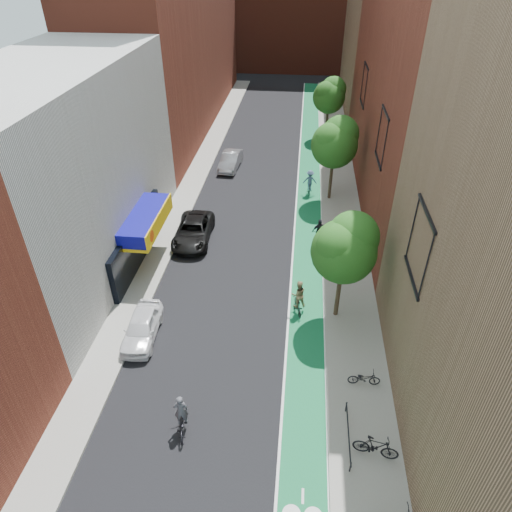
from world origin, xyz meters
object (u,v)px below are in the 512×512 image
(parked_car_silver, at_px, (231,161))
(cyclist_lane_mid, at_px, (319,237))
(cyclist_lead, at_px, (182,419))
(cyclist_lane_far, at_px, (310,183))
(cyclist_lane_near, at_px, (298,299))
(parked_car_white, at_px, (142,327))
(parked_car_black, at_px, (193,231))

(parked_car_silver, distance_m, cyclist_lane_mid, 14.59)
(cyclist_lead, xyz_separation_m, cyclist_lane_far, (5.21, 22.76, 0.29))
(cyclist_lead, xyz_separation_m, cyclist_lane_near, (4.68, 8.11, 0.24))
(cyclist_lane_near, height_order, cyclist_lane_far, same)
(cyclist_lead, relative_size, cyclist_lane_far, 0.97)
(cyclist_lane_far, bearing_deg, parked_car_silver, -31.10)
(cyclist_lane_mid, bearing_deg, parked_car_white, 31.57)
(parked_car_white, bearing_deg, cyclist_lane_far, 60.86)
(parked_car_white, relative_size, parked_car_silver, 0.91)
(parked_car_black, bearing_deg, cyclist_lead, -81.46)
(parked_car_silver, distance_m, cyclist_lane_near, 20.24)
(cyclist_lane_near, relative_size, cyclist_lane_mid, 1.00)
(cyclist_lane_near, bearing_deg, parked_car_silver, -84.82)
(cyclist_lane_mid, bearing_deg, cyclist_lane_far, -99.52)
(cyclist_lane_mid, distance_m, cyclist_lane_far, 7.85)
(parked_car_silver, height_order, cyclist_lane_mid, cyclist_lane_mid)
(parked_car_silver, bearing_deg, cyclist_lead, -81.56)
(cyclist_lane_far, bearing_deg, cyclist_lane_near, 88.46)
(parked_car_white, height_order, parked_car_black, parked_car_black)
(cyclist_lead, bearing_deg, parked_car_black, -91.49)
(cyclist_lead, bearing_deg, cyclist_lane_far, -114.92)
(cyclist_lead, bearing_deg, cyclist_lane_near, -132.06)
(parked_car_white, distance_m, cyclist_lane_near, 8.57)
(parked_car_white, height_order, cyclist_lane_mid, cyclist_lane_mid)
(parked_car_white, relative_size, parked_car_black, 0.77)
(parked_car_silver, bearing_deg, cyclist_lane_far, -27.40)
(parked_car_white, height_order, parked_car_silver, parked_car_silver)
(parked_car_white, xyz_separation_m, cyclist_lane_mid, (9.30, 9.71, 0.09))
(parked_car_black, bearing_deg, parked_car_silver, 84.57)
(cyclist_lead, height_order, cyclist_lane_far, cyclist_lane_far)
(parked_car_silver, relative_size, cyclist_lead, 2.17)
(cyclist_lead, xyz_separation_m, cyclist_lane_mid, (5.91, 14.94, 0.10))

